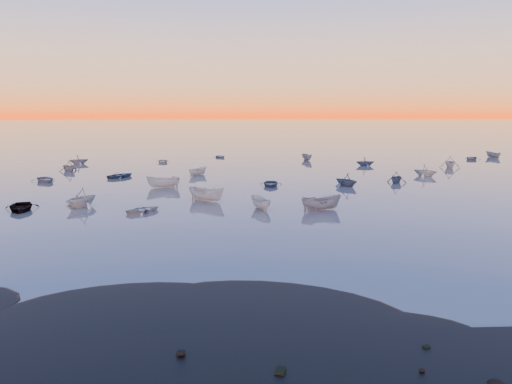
{
  "coord_description": "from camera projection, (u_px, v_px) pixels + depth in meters",
  "views": [
    {
      "loc": [
        -0.84,
        -24.39,
        10.21
      ],
      "look_at": [
        1.65,
        28.0,
        1.28
      ],
      "focal_mm": 35.0,
      "sensor_mm": 36.0,
      "label": 1
    }
  ],
  "objects": [
    {
      "name": "mud_lobes",
      "position": [
        251.0,
        315.0,
        24.79
      ],
      "size": [
        140.0,
        6.0,
        0.07
      ],
      "primitive_type": null,
      "color": "black",
      "rests_on": "ground"
    },
    {
      "name": "boat_near_right",
      "position": [
        346.0,
        186.0,
        65.37
      ],
      "size": [
        4.01,
        3.55,
        1.31
      ],
      "primitive_type": "imported",
      "rotation": [
        0.0,
        0.0,
        3.77
      ],
      "color": "#344864",
      "rests_on": "ground"
    },
    {
      "name": "moored_fleet",
      "position": [
        238.0,
        173.0,
        77.96
      ],
      "size": [
        124.0,
        58.0,
        1.2
      ],
      "primitive_type": null,
      "color": "silver",
      "rests_on": "ground"
    },
    {
      "name": "ground",
      "position": [
        236.0,
        149.0,
        124.24
      ],
      "size": [
        600.0,
        600.0,
        0.0
      ],
      "primitive_type": "plane",
      "color": "#71645E",
      "rests_on": "ground"
    },
    {
      "name": "boat_near_center",
      "position": [
        321.0,
        210.0,
        50.25
      ],
      "size": [
        2.5,
        4.47,
        1.46
      ],
      "primitive_type": "imported",
      "rotation": [
        0.0,
        0.0,
        1.75
      ],
      "color": "gray",
      "rests_on": "ground"
    },
    {
      "name": "boat_near_left",
      "position": [
        45.0,
        182.0,
        69.17
      ],
      "size": [
        4.69,
        3.9,
        1.1
      ],
      "primitive_type": "imported",
      "rotation": [
        0.0,
        0.0,
        0.57
      ],
      "color": "gray",
      "rests_on": "ground"
    }
  ]
}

